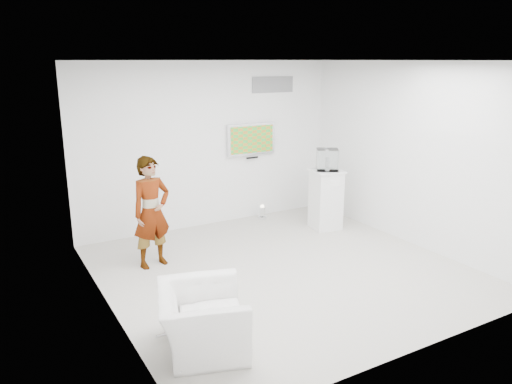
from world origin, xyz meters
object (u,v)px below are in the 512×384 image
at_px(armchair, 202,320).
at_px(floor_uplight, 262,212).
at_px(tv, 251,139).
at_px(pedestal, 326,199).
at_px(person, 152,212).

relative_size(armchair, floor_uplight, 3.78).
bearing_deg(tv, floor_uplight, -57.87).
relative_size(tv, floor_uplight, 3.67).
xyz_separation_m(armchair, pedestal, (3.58, 2.52, 0.21)).
xyz_separation_m(tv, pedestal, (0.86, -1.24, -1.00)).
bearing_deg(pedestal, tv, 124.87).
bearing_deg(person, floor_uplight, 11.16).
distance_m(person, armchair, 2.50).
height_order(tv, floor_uplight, tv).
xyz_separation_m(person, armchair, (-0.28, -2.43, -0.50)).
bearing_deg(floor_uplight, person, -156.34).
relative_size(tv, person, 0.60).
distance_m(armchair, floor_uplight, 4.55).
relative_size(armchair, pedestal, 0.94).
distance_m(person, floor_uplight, 2.88).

